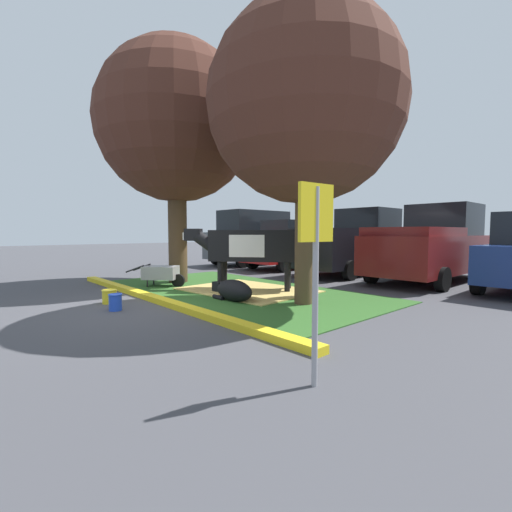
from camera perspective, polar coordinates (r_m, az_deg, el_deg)
name	(u,v)px	position (r m, az deg, el deg)	size (l,w,h in m)	color
ground_plane	(152,306)	(7.62, -16.56, -7.82)	(80.00, 80.00, 0.00)	#424247
grass_island	(235,290)	(9.21, -3.48, -5.57)	(7.91, 4.10, 0.02)	#2D5B23
curb_yellow	(156,299)	(8.05, -15.97, -6.74)	(9.11, 0.24, 0.12)	yellow
hay_bedding	(247,290)	(9.11, -1.42, -5.59)	(3.20, 2.40, 0.04)	tan
shade_tree_left	(176,124)	(11.31, -12.90, 20.18)	(4.63, 4.63, 7.06)	#4C3823
shade_tree_right	(305,105)	(7.83, 7.97, 23.13)	(4.02, 4.02, 6.14)	#4C3823
cow_holstein	(251,246)	(9.09, -0.89, 1.60)	(2.64, 2.31, 1.62)	black
calf_lying	(233,290)	(7.79, -3.75, -5.62)	(1.31, 0.51, 0.48)	black
person_handler	(311,262)	(8.18, 8.94, -0.99)	(0.34, 0.50, 1.56)	slate
wheelbarrow	(162,273)	(10.13, -15.12, -2.69)	(1.37, 1.32, 0.63)	gray
parking_sign	(316,244)	(3.43, 9.71, 1.86)	(0.08, 0.44, 1.99)	#99999E
bucket_yellow	(109,296)	(8.18, -22.76, -6.05)	(0.32, 0.32, 0.30)	yellow
bucket_blue	(115,302)	(7.40, -21.92, -6.94)	(0.27, 0.27, 0.33)	blue
suv_black	(254,238)	(16.61, -0.30, 3.02)	(2.13, 4.61, 2.52)	#4C5156
sedan_red	(292,245)	(14.90, 5.87, 1.80)	(2.03, 4.41, 2.02)	red
pickup_truck_black	(355,243)	(13.49, 15.85, 2.00)	(2.23, 5.41, 2.42)	black
pickup_truck_maroon	(433,245)	(12.20, 26.80, 1.55)	(2.23, 5.41, 2.42)	maroon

